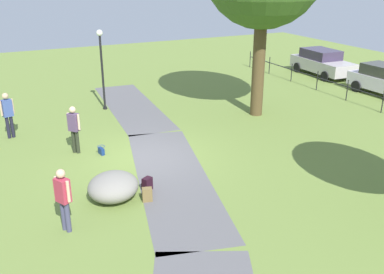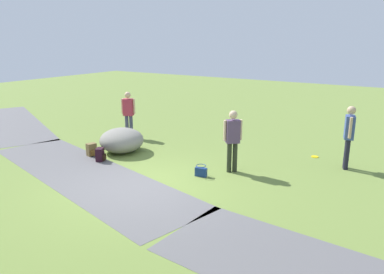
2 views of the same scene
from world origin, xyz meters
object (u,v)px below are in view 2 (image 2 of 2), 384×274
Objects in this scene: man_near_boulder at (349,133)px; handbag_on_grass at (201,171)px; backpack_by_boulder at (92,150)px; lawn_boulder at (122,140)px; spare_backpack_on_lawn at (100,155)px; woman_with_handbag at (233,137)px; frisbee_on_grass at (315,157)px; passerby_on_path at (128,111)px.

handbag_on_grass is (3.14, 2.74, -0.92)m from man_near_boulder.
backpack_by_boulder is (6.98, 3.05, -0.86)m from man_near_boulder.
backpack_by_boulder is at bearing 57.69° from lawn_boulder.
man_near_boulder is 4.51× the size of spare_backpack_on_lawn.
woman_with_handbag is 4.58m from backpack_by_boulder.
frisbee_on_grass is at bearing -148.62° from backpack_by_boulder.
passerby_on_path is 7.63× the size of frisbee_on_grass.
backpack_by_boulder is (-0.53, 2.35, -0.79)m from passerby_on_path.
man_near_boulder is at bearing -161.00° from lawn_boulder.
woman_with_handbag is at bearing -125.03° from handbag_on_grass.
backpack_by_boulder is 1.80× the size of frisbee_on_grass.
man_near_boulder is (-2.61, -1.97, 0.05)m from woman_with_handbag.
handbag_on_grass is at bearing 154.99° from passerby_on_path.
woman_with_handbag is at bearing 37.13° from man_near_boulder.
spare_backpack_on_lawn is (3.23, 0.53, 0.05)m from handbag_on_grass.
lawn_boulder is 5.14× the size of backpack_by_boulder.
backpack_by_boulder is (3.84, 0.31, 0.05)m from handbag_on_grass.
passerby_on_path is 4.89m from handbag_on_grass.
man_near_boulder is at bearing 149.29° from frisbee_on_grass.
backpack_by_boulder reaches higher than frisbee_on_grass.
frisbee_on_grass is (-2.14, -3.34, -0.13)m from handbag_on_grass.
frisbee_on_grass is (-1.60, -2.57, -1.00)m from woman_with_handbag.
handbag_on_grass is 1.51× the size of frisbee_on_grass.
woman_with_handbag is at bearing 58.08° from frisbee_on_grass.
spare_backpack_on_lawn is at bearing 27.18° from man_near_boulder.
spare_backpack_on_lawn is 1.80× the size of frisbee_on_grass.
passerby_on_path is 2.92m from spare_backpack_on_lawn.
lawn_boulder is 5.14× the size of spare_backpack_on_lawn.
woman_with_handbag is 1.02× the size of passerby_on_path.
passerby_on_path reaches higher than spare_backpack_on_lawn.
handbag_on_grass is 3.27m from spare_backpack_on_lawn.
man_near_boulder is 1.06× the size of passerby_on_path.
passerby_on_path reaches higher than backpack_by_boulder.
man_near_boulder is (-6.46, -2.23, 0.67)m from lawn_boulder.
man_near_boulder is 4.27m from handbag_on_grass.
lawn_boulder is 1.94m from passerby_on_path.
backpack_by_boulder is at bearing -20.08° from spare_backpack_on_lawn.
backpack_by_boulder is 7.00m from frisbee_on_grass.
man_near_boulder is at bearing -174.67° from passerby_on_path.
spare_backpack_on_lawn is (-1.14, 2.57, -0.79)m from passerby_on_path.
passerby_on_path is (1.05, -1.52, 0.60)m from lawn_boulder.
woman_with_handbag reaches higher than spare_backpack_on_lawn.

